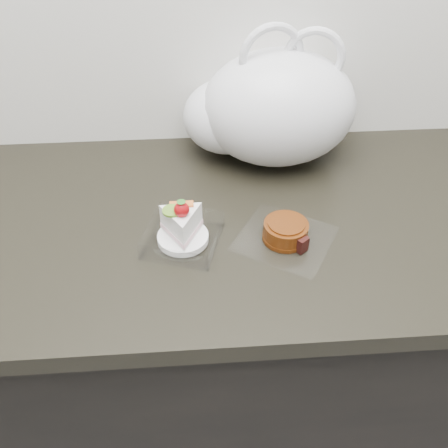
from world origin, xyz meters
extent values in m
cube|color=black|center=(0.00, 1.69, 0.43)|extent=(2.00, 0.60, 0.86)
cube|color=black|center=(0.00, 1.69, 0.88)|extent=(2.04, 0.64, 0.04)
cube|color=white|center=(-0.08, 1.62, 0.90)|extent=(0.17, 0.17, 0.00)
cylinder|color=white|center=(-0.08, 1.62, 0.91)|extent=(0.10, 0.10, 0.01)
ellipsoid|color=red|center=(-0.07, 1.61, 0.99)|extent=(0.03, 0.02, 0.03)
cone|color=#2D7223|center=(-0.07, 1.61, 1.00)|extent=(0.02, 0.02, 0.01)
cylinder|color=olive|center=(-0.09, 1.62, 0.98)|extent=(0.04, 0.04, 0.00)
cube|color=orange|center=(-0.07, 1.64, 0.98)|extent=(0.04, 0.02, 0.00)
cube|color=white|center=(0.12, 1.61, 0.90)|extent=(0.23, 0.22, 0.00)
cylinder|color=#5B2A0A|center=(0.12, 1.61, 0.92)|extent=(0.11, 0.11, 0.04)
cylinder|color=#5B2A0A|center=(0.12, 1.61, 0.91)|extent=(0.11, 0.11, 0.01)
cylinder|color=#5B2A0A|center=(0.12, 1.61, 0.94)|extent=(0.09, 0.09, 0.00)
cube|color=black|center=(0.14, 1.58, 0.92)|extent=(0.03, 0.03, 0.03)
ellipsoid|color=silver|center=(0.14, 1.90, 1.03)|extent=(0.35, 0.27, 0.25)
ellipsoid|color=silver|center=(0.03, 1.92, 1.00)|extent=(0.20, 0.18, 0.17)
torus|color=silver|center=(0.12, 1.90, 1.14)|extent=(0.14, 0.04, 0.14)
torus|color=silver|center=(0.21, 1.90, 1.14)|extent=(0.13, 0.04, 0.13)
camera|label=1|loc=(-0.05, 0.91, 1.55)|focal=40.00mm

